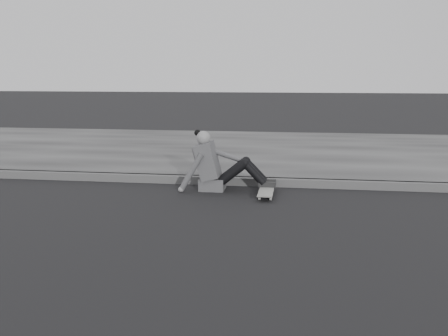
% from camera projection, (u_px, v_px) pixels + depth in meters
% --- Properties ---
extents(ground, '(80.00, 80.00, 0.00)m').
position_uv_depth(ground, '(329.00, 246.00, 4.91)').
color(ground, black).
rests_on(ground, ground).
extents(curb, '(24.00, 0.16, 0.12)m').
position_uv_depth(curb, '(319.00, 183.00, 7.41)').
color(curb, '#4C4C4C').
rests_on(curb, ground).
extents(sidewalk, '(24.00, 6.00, 0.12)m').
position_uv_depth(sidewalk, '(312.00, 152.00, 10.34)').
color(sidewalk, '#3D3D3D').
rests_on(sidewalk, ground).
extents(skateboard, '(0.20, 0.78, 0.09)m').
position_uv_depth(skateboard, '(266.00, 191.00, 6.91)').
color(skateboard, '#9B9B96').
rests_on(skateboard, ground).
extents(seated_woman, '(1.38, 0.46, 0.88)m').
position_uv_depth(seated_woman, '(217.00, 166.00, 7.20)').
color(seated_woman, '#4B4B4E').
rests_on(seated_woman, ground).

